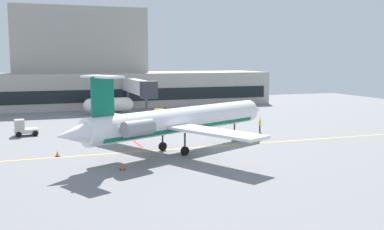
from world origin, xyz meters
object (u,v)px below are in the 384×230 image
object	(u,v)px
baggage_tug	(23,128)
fuel_tank	(109,105)
regional_jet	(178,121)
pushback_tractor	(96,121)
belt_loader	(155,115)
marshaller	(260,125)

from	to	relation	value
baggage_tug	fuel_tank	bearing A→B (deg)	53.59
baggage_tug	fuel_tank	distance (m)	23.23
regional_jet	pushback_tractor	xyz separation A→B (m)	(-5.79, 19.98, -2.35)
fuel_tank	baggage_tug	bearing A→B (deg)	-126.41
belt_loader	marshaller	bearing A→B (deg)	-56.32
belt_loader	fuel_tank	world-z (taller)	fuel_tank
regional_jet	belt_loader	xyz separation A→B (m)	(3.88, 23.80, -2.47)
baggage_tug	regional_jet	bearing A→B (deg)	-46.07
regional_jet	marshaller	world-z (taller)	regional_jet
pushback_tractor	fuel_tank	xyz separation A→B (m)	(4.21, 14.66, 0.61)
fuel_tank	marshaller	size ratio (longest dim) A/B	4.52
fuel_tank	belt_loader	bearing A→B (deg)	-63.27
pushback_tractor	belt_loader	distance (m)	10.40
pushback_tractor	marshaller	size ratio (longest dim) A/B	1.77
marshaller	regional_jet	bearing A→B (deg)	-149.20
regional_jet	pushback_tractor	world-z (taller)	regional_jet
pushback_tractor	belt_loader	world-z (taller)	pushback_tractor
regional_jet	baggage_tug	distance (m)	22.27
belt_loader	fuel_tank	bearing A→B (deg)	116.73
fuel_tank	pushback_tractor	bearing A→B (deg)	-106.03
regional_jet	belt_loader	size ratio (longest dim) A/B	7.59
baggage_tug	marshaller	bearing A→B (deg)	-14.32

